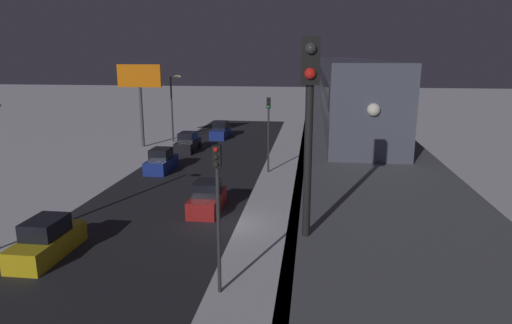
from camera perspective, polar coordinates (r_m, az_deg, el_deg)
name	(u,v)px	position (r m, az deg, el deg)	size (l,w,h in m)	color
ground_plane	(227,224)	(27.17, -3.73, -7.87)	(240.00, 240.00, 0.00)	white
avenue_asphalt	(148,220)	(28.47, -13.52, -7.21)	(11.00, 85.97, 0.01)	#28282D
elevated_railway	(348,139)	(25.31, 11.56, 2.86)	(5.00, 85.97, 6.19)	slate
subway_train	(342,81)	(33.94, 10.87, 10.01)	(2.94, 36.87, 3.40)	#4C5160
rail_signal	(309,104)	(8.83, 6.80, 7.28)	(0.36, 0.41, 4.00)	black
sedan_black	(188,143)	(47.83, -8.66, 2.34)	(1.91, 4.50, 1.97)	black
sedan_red	(207,199)	(29.27, -6.20, -4.68)	(1.80, 4.13, 1.97)	#A51E1E
sedan_blue	(161,162)	(39.96, -11.95, 0.03)	(1.80, 4.24, 1.97)	navy
sedan_yellow	(47,241)	(25.07, -25.02, -9.08)	(1.80, 4.63, 1.97)	gold
sedan_blue_2	(220,131)	(55.25, -4.54, 3.95)	(1.80, 4.73, 1.97)	navy
traffic_light_near	(218,198)	(18.31, -4.87, -4.62)	(0.32, 0.44, 6.40)	#2D2D2D
traffic_light_mid	(268,124)	(38.06, 1.59, 4.87)	(0.32, 0.44, 6.40)	#2D2D2D
commercial_billboard	(140,84)	(50.38, -14.56, 9.56)	(4.80, 0.36, 8.90)	#4C4C51
street_lamp_far	(173,100)	(52.55, -10.45, 7.70)	(1.35, 0.44, 7.65)	#38383D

